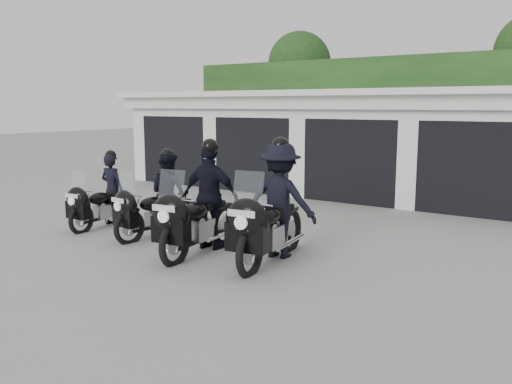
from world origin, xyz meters
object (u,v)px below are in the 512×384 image
Objects in this scene: police_bike_c at (205,203)px; police_bike_a at (103,196)px; police_bike_d at (276,207)px; police_bike_b at (162,198)px.

police_bike_a is at bearing 167.70° from police_bike_c.
police_bike_c is at bearing -176.49° from police_bike_d.
police_bike_c is at bearing -10.44° from police_bike_a.
police_bike_c is at bearing -9.02° from police_bike_b.
police_bike_c is 0.97× the size of police_bike_d.
police_bike_d is (4.32, 0.00, 0.24)m from police_bike_a.
police_bike_c is (3.02, -0.27, 0.21)m from police_bike_a.
police_bike_a is at bearing -168.67° from police_bike_b.
police_bike_c is 1.33m from police_bike_d.
police_bike_b is 1.51m from police_bike_c.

